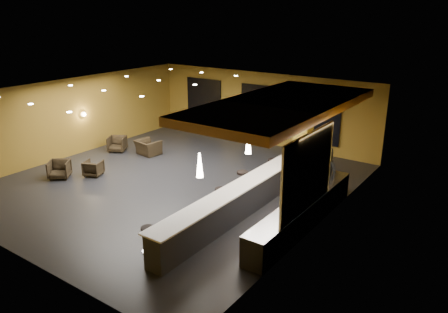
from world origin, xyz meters
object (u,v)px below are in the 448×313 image
Objects in this scene: prep_counter at (302,214)px; bar_stool_2 at (221,196)px; armchair_a at (59,169)px; bar_stool_4 at (273,166)px; bar_counter at (239,202)px; bar_stool_0 at (148,236)px; column at (303,133)px; pendant_0 at (200,165)px; bar_stool_1 at (190,217)px; staff_a at (296,170)px; armchair_c at (117,144)px; armchair_d at (148,147)px; bar_stool_3 at (242,179)px; pendant_1 at (248,143)px; armchair_b at (93,168)px; staff_c at (325,171)px; staff_b at (319,170)px.

bar_stool_2 is at bearing -169.61° from prep_counter.
bar_stool_4 is at bearing -4.12° from armchair_a.
bar_counter is 7.78m from armchair_a.
bar_counter is 3.40m from bar_stool_0.
bar_stool_4 is at bearing -123.75° from column.
pendant_0 is 2.03m from bar_stool_1.
bar_stool_1 is (-1.40, -4.30, -0.47)m from staff_a.
armchair_a is at bearing -108.92° from armchair_c.
bar_stool_1 reaches higher than armchair_d.
bar_stool_0 is 4.87m from bar_stool_3.
prep_counter is 8.33× the size of bar_stool_1.
pendant_1 is 1.02× the size of armchair_b.
bar_stool_1 is 3.27m from bar_stool_3.
bar_stool_1 is 0.84× the size of bar_stool_3.
bar_counter is 11.66× the size of armchair_b.
bar_stool_3 is at bearing 90.66° from bar_stool_0.
prep_counter is at bearing 10.39° from bar_stool_2.
armchair_b is at bearing -89.46° from armchair_c.
armchair_a is 7.01m from bar_stool_1.
column is 4.61× the size of bar_stool_0.
staff_c is 2.33× the size of bar_stool_2.
pendant_1 reaches higher than staff_a.
bar_stool_0 is (6.06, -6.15, 0.15)m from armchair_d.
bar_counter is at bearing -60.48° from bar_stool_3.
bar_stool_1 is at bearing -41.98° from armchair_a.
bar_stool_0 is at bearing 130.91° from armchair_b.
bar_stool_0 is (-0.84, -3.29, -0.01)m from bar_counter.
armchair_c is 7.78m from bar_stool_4.
column is at bearing 107.92° from staff_a.
bar_counter is 2.75m from staff_a.
prep_counter is 2.77m from pendant_1.
armchair_c is (-9.73, -0.87, -0.51)m from staff_b.
pendant_0 is 7.95m from armchair_a.
staff_a is (0.73, 4.61, -1.41)m from pendant_0.
column is at bearing 115.26° from staff_b.
bar_counter is 10.54× the size of bar_stool_0.
column reaches higher than armchair_c.
bar_stool_3 reaches higher than armchair_d.
staff_c reaches higher than bar_stool_4.
prep_counter reaches higher than bar_stool_2.
staff_c is at bearing -42.29° from column.
pendant_1 reaches higher than bar_counter.
bar_stool_3 is (-0.89, -3.02, -1.20)m from column.
armchair_a is at bearing -157.23° from staff_a.
pendant_0 is 4.10m from bar_stool_3.
pendant_1 is (0.00, 2.50, 0.00)m from pendant_0.
bar_stool_1 is at bearing -96.08° from column.
column is 2.00× the size of staff_b.
armchair_d is (-8.21, -0.38, -0.53)m from staff_b.
staff_b reaches higher than bar_counter.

